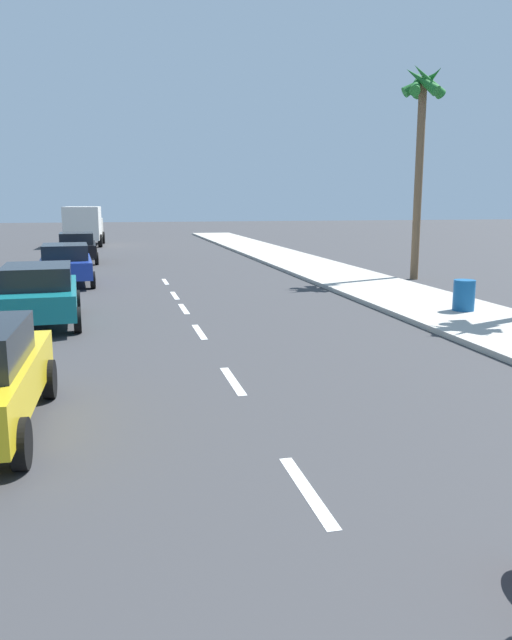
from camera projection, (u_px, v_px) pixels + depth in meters
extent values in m
plane|color=#38383A|center=(183.00, 308.00, 18.80)|extent=(160.00, 160.00, 0.00)
cube|color=#B2ADA3|center=(382.00, 289.00, 22.33)|extent=(3.60, 80.00, 0.14)
cube|color=white|center=(307.00, 490.00, 6.96)|extent=(0.16, 1.80, 0.01)
cube|color=white|center=(233.00, 381.00, 11.19)|extent=(0.16, 1.80, 0.01)
cube|color=white|center=(199.00, 332.00, 15.38)|extent=(0.16, 1.80, 0.01)
cube|color=white|center=(184.00, 309.00, 18.66)|extent=(0.16, 1.80, 0.01)
cube|color=white|center=(175.00, 295.00, 21.29)|extent=(0.16, 1.80, 0.01)
cube|color=white|center=(165.00, 282.00, 24.95)|extent=(0.16, 1.80, 0.01)
cylinder|color=black|center=(49.00, 379.00, 10.16)|extent=(0.20, 0.64, 0.64)
cylinder|color=black|center=(21.00, 444.00, 7.46)|extent=(0.20, 0.64, 0.64)
cube|color=#14727A|center=(39.00, 298.00, 16.34)|extent=(2.12, 4.59, 0.64)
cube|color=black|center=(37.00, 276.00, 16.02)|extent=(1.78, 2.42, 0.56)
cylinder|color=black|center=(8.00, 304.00, 17.60)|extent=(0.21, 0.65, 0.64)
cylinder|color=black|center=(77.00, 301.00, 18.11)|extent=(0.21, 0.65, 0.64)
cylinder|color=black|center=(77.00, 320.00, 15.23)|extent=(0.21, 0.65, 0.64)
cube|color=#1E389E|center=(66.00, 267.00, 24.05)|extent=(2.14, 4.57, 0.64)
cube|color=black|center=(65.00, 252.00, 23.73)|extent=(1.79, 2.42, 0.56)
cylinder|color=black|center=(43.00, 273.00, 25.29)|extent=(0.22, 0.65, 0.64)
cylinder|color=black|center=(90.00, 271.00, 25.81)|extent=(0.22, 0.65, 0.64)
cylinder|color=black|center=(39.00, 282.00, 22.43)|extent=(0.22, 0.65, 0.64)
cylinder|color=black|center=(93.00, 280.00, 22.95)|extent=(0.22, 0.65, 0.64)
cube|color=black|center=(77.00, 249.00, 32.65)|extent=(2.07, 4.58, 0.64)
cube|color=black|center=(76.00, 238.00, 32.32)|extent=(1.76, 2.41, 0.56)
cylinder|color=black|center=(60.00, 254.00, 33.92)|extent=(0.21, 0.65, 0.64)
cylinder|color=black|center=(95.00, 254.00, 34.41)|extent=(0.21, 0.65, 0.64)
cylinder|color=black|center=(58.00, 259.00, 31.02)|extent=(0.21, 0.65, 0.64)
cylinder|color=black|center=(97.00, 258.00, 31.51)|extent=(0.21, 0.65, 0.64)
cube|color=beige|center=(86.00, 228.00, 47.03)|extent=(2.48, 2.42, 1.40)
cube|color=silver|center=(83.00, 223.00, 44.06)|extent=(2.54, 4.24, 2.30)
cylinder|color=black|center=(70.00, 238.00, 46.82)|extent=(0.31, 0.91, 0.90)
cylinder|color=black|center=(103.00, 238.00, 47.27)|extent=(0.31, 0.91, 0.90)
cylinder|color=black|center=(65.00, 241.00, 43.06)|extent=(0.31, 0.91, 0.90)
cylinder|color=black|center=(100.00, 241.00, 43.51)|extent=(0.31, 0.91, 0.90)
cylinder|color=brown|center=(418.00, 181.00, 25.02)|extent=(0.32, 0.32, 7.96)
cone|color=#1E6B28|center=(428.00, 82.00, 24.40)|extent=(0.69, 1.81, 1.22)
cone|color=#1E6B28|center=(421.00, 82.00, 24.54)|extent=(1.57, 0.65, 1.21)
cone|color=#1E6B28|center=(417.00, 82.00, 24.41)|extent=(1.31, 1.52, 1.44)
cone|color=#1E6B28|center=(421.00, 80.00, 24.09)|extent=(1.31, 1.36, 1.45)
cone|color=#1E6B28|center=(428.00, 80.00, 24.08)|extent=(1.82, 0.96, 1.37)
cylinder|color=#14518C|center=(464.00, 295.00, 17.52)|extent=(0.60, 0.60, 0.87)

